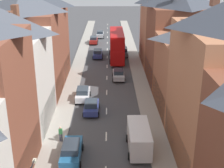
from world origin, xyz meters
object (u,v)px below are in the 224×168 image
object	(u,v)px
car_parked_left_b	(91,106)
car_mid_white	(83,94)
car_near_silver	(119,74)
car_far_grey	(98,53)
pedestrian_mid_left	(61,133)
car_parked_left_a	(71,151)
car_mid_black	(94,40)
car_parked_right_b	(123,52)
car_near_blue	(100,34)
double_decker_bus_lead	(117,45)
delivery_van	(139,138)

from	to	relation	value
car_parked_left_b	car_mid_white	bearing A→B (deg)	108.43
car_near_silver	car_far_grey	distance (m)	12.88
car_far_grey	pedestrian_mid_left	size ratio (longest dim) A/B	2.74
car_near_silver	car_mid_white	world-z (taller)	car_mid_white
car_parked_left_a	car_far_grey	distance (m)	33.72
car_mid_black	car_parked_right_b	world-z (taller)	car_parked_right_b
car_parked_left_a	pedestrian_mid_left	distance (m)	3.17
car_near_blue	car_parked_right_b	size ratio (longest dim) A/B	0.95
double_decker_bus_lead	car_near_silver	size ratio (longest dim) A/B	2.70
car_near_blue	car_parked_left_a	world-z (taller)	car_parked_left_a
car_mid_black	car_near_blue	bearing A→B (deg)	78.41
car_parked_left_a	car_parked_left_b	size ratio (longest dim) A/B	1.17
double_decker_bus_lead	car_near_silver	bearing A→B (deg)	-89.95
double_decker_bus_lead	car_mid_white	bearing A→B (deg)	-104.67
car_mid_black	delivery_van	size ratio (longest dim) A/B	0.84
car_near_blue	delivery_van	size ratio (longest dim) A/B	0.80
car_far_grey	pedestrian_mid_left	distance (m)	30.95
car_mid_black	car_parked_right_b	distance (m)	12.16
car_parked_right_b	car_mid_black	bearing A→B (deg)	120.67
car_parked_left_a	car_near_silver	bearing A→B (deg)	77.06
car_near_blue	car_parked_left_b	size ratio (longest dim) A/B	1.08
delivery_van	pedestrian_mid_left	xyz separation A→B (m)	(-7.56, 1.43, -0.30)
car_mid_white	car_parked_right_b	size ratio (longest dim) A/B	0.94
car_near_silver	car_far_grey	size ratio (longest dim) A/B	0.91
car_mid_black	car_parked_right_b	bearing A→B (deg)	-59.33
car_mid_black	car_near_silver	bearing A→B (deg)	-78.43
car_mid_white	car_far_grey	size ratio (longest dim) A/B	0.93
car_mid_white	pedestrian_mid_left	world-z (taller)	pedestrian_mid_left
car_mid_black	car_far_grey	bearing A→B (deg)	-83.58
car_near_blue	car_parked_left_a	distance (m)	51.61
car_mid_black	pedestrian_mid_left	world-z (taller)	pedestrian_mid_left
double_decker_bus_lead	delivery_van	size ratio (longest dim) A/B	2.08
car_near_blue	delivery_van	distance (m)	50.41
car_near_blue	car_parked_right_b	bearing A→B (deg)	-73.73
car_parked_left_a	car_far_grey	xyz separation A→B (m)	(1.30, 33.69, -0.05)
car_near_silver	car_mid_white	xyz separation A→B (m)	(-4.90, -7.84, 0.02)
car_parked_right_b	pedestrian_mid_left	world-z (taller)	pedestrian_mid_left
double_decker_bus_lead	car_parked_right_b	world-z (taller)	double_decker_bus_lead
car_near_blue	pedestrian_mid_left	xyz separation A→B (m)	(-2.66, -48.74, 0.20)
car_parked_left_b	car_parked_right_b	size ratio (longest dim) A/B	0.89
car_parked_left_a	car_near_blue	bearing A→B (deg)	88.56
car_parked_right_b	delivery_van	world-z (taller)	delivery_van
double_decker_bus_lead	car_near_silver	distance (m)	11.03
car_parked_left_a	pedestrian_mid_left	world-z (taller)	pedestrian_mid_left
car_parked_left_b	car_far_grey	size ratio (longest dim) A/B	0.88
car_parked_left_a	car_mid_white	world-z (taller)	car_parked_left_a
delivery_van	car_mid_white	bearing A→B (deg)	117.21
car_parked_left_b	car_far_grey	distance (m)	24.11
delivery_van	double_decker_bus_lead	bearing A→B (deg)	92.44
car_near_silver	car_far_grey	bearing A→B (deg)	106.23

